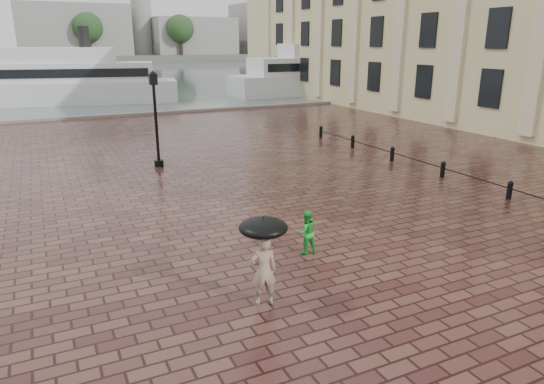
{
  "coord_description": "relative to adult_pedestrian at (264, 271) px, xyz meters",
  "views": [
    {
      "loc": [
        -1.95,
        -9.11,
        5.81
      ],
      "look_at": [
        4.19,
        3.7,
        1.4
      ],
      "focal_mm": 32.0,
      "sensor_mm": 36.0,
      "label": 1
    }
  ],
  "objects": [
    {
      "name": "ground",
      "position": [
        -2.2,
        0.01,
        -0.83
      ],
      "size": [
        300.0,
        300.0,
        0.0
      ],
      "primitive_type": "plane",
      "color": "#361A18",
      "rests_on": "ground"
    },
    {
      "name": "harbour_water",
      "position": [
        -2.2,
        92.01,
        -0.83
      ],
      "size": [
        240.0,
        240.0,
        0.0
      ],
      "primitive_type": "plane",
      "color": "#495459",
      "rests_on": "ground"
    },
    {
      "name": "quay_edge",
      "position": [
        -2.2,
        32.01,
        -0.83
      ],
      "size": [
        80.0,
        0.6,
        0.3
      ],
      "primitive_type": "cube",
      "color": "slate",
      "rests_on": "ground"
    },
    {
      "name": "far_shore",
      "position": [
        -2.2,
        160.01,
        0.17
      ],
      "size": [
        300.0,
        60.0,
        2.0
      ],
      "primitive_type": "cube",
      "color": "#4C4C47",
      "rests_on": "ground"
    },
    {
      "name": "distant_skyline",
      "position": [
        45.94,
        150.01,
        8.62
      ],
      "size": [
        102.5,
        22.0,
        33.0
      ],
      "color": "gray",
      "rests_on": "ground"
    },
    {
      "name": "far_trees",
      "position": [
        -2.2,
        138.01,
        8.58
      ],
      "size": [
        188.0,
        8.0,
        13.5
      ],
      "color": "#2D2119",
      "rests_on": "ground"
    },
    {
      "name": "bollard_row",
      "position": [
        11.8,
        6.51,
        -0.43
      ],
      "size": [
        0.22,
        21.22,
        0.73
      ],
      "color": "black",
      "rests_on": "ground"
    },
    {
      "name": "adult_pedestrian",
      "position": [
        0.0,
        0.0,
        0.0
      ],
      "size": [
        0.68,
        0.51,
        1.66
      ],
      "primitive_type": "imported",
      "rotation": [
        0.0,
        0.0,
        2.93
      ],
      "color": "gray",
      "rests_on": "ground"
    },
    {
      "name": "child_pedestrian",
      "position": [
        2.25,
        2.01,
        -0.19
      ],
      "size": [
        0.67,
        0.55,
        1.29
      ],
      "primitive_type": "imported",
      "rotation": [
        0.0,
        0.0,
        3.04
      ],
      "color": "green",
      "rests_on": "ground"
    },
    {
      "name": "ferry_near",
      "position": [
        -1.96,
        43.15,
        1.35
      ],
      "size": [
        22.73,
        9.6,
        7.25
      ],
      "rotation": [
        0.0,
        0.0,
        -0.2
      ],
      "color": "silver",
      "rests_on": "ground"
    },
    {
      "name": "ferry_far",
      "position": [
        26.93,
        40.54,
        1.47
      ],
      "size": [
        23.38,
        5.82,
        7.65
      ],
      "rotation": [
        0.0,
        0.0,
        -0.01
      ],
      "color": "silver",
      "rests_on": "ground"
    },
    {
      "name": "umbrella",
      "position": [
        0.0,
        -0.0,
        1.05
      ],
      "size": [
        1.1,
        1.1,
        1.13
      ],
      "color": "black",
      "rests_on": "ground"
    }
  ]
}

